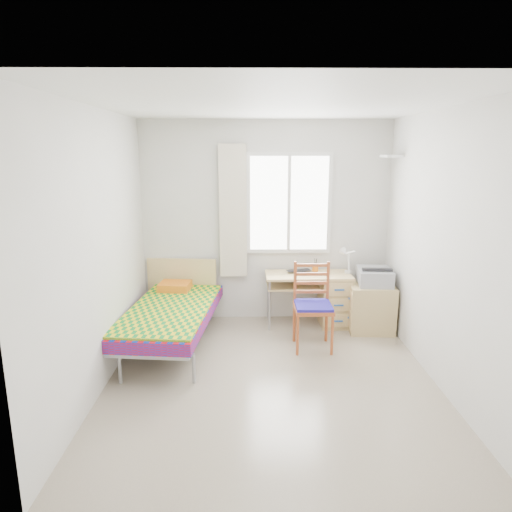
{
  "coord_description": "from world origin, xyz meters",
  "views": [
    {
      "loc": [
        -0.2,
        -4.14,
        2.19
      ],
      "look_at": [
        -0.14,
        0.55,
        1.13
      ],
      "focal_mm": 32.0,
      "sensor_mm": 36.0,
      "label": 1
    }
  ],
  "objects": [
    {
      "name": "bed",
      "position": [
        -1.11,
        0.85,
        0.4
      ],
      "size": [
        1.08,
        2.0,
        0.83
      ],
      "rotation": [
        0.0,
        0.0,
        -0.1
      ],
      "color": "#9799A0",
      "rests_on": "floor"
    },
    {
      "name": "printer",
      "position": [
        1.34,
        1.3,
        0.7
      ],
      "size": [
        0.45,
        0.5,
        0.2
      ],
      "rotation": [
        0.0,
        0.0,
        -0.09
      ],
      "color": "#9EA0A6",
      "rests_on": "cabinet"
    },
    {
      "name": "pen_cup",
      "position": [
        0.65,
        1.6,
        0.73
      ],
      "size": [
        0.08,
        0.08,
        0.1
      ],
      "primitive_type": "cylinder",
      "rotation": [
        0.0,
        0.0,
        -0.04
      ],
      "color": "orange",
      "rests_on": "desk"
    },
    {
      "name": "wall_left",
      "position": [
        -1.6,
        0.0,
        1.3
      ],
      "size": [
        0.0,
        3.5,
        3.5
      ],
      "primitive_type": "plane",
      "rotation": [
        1.57,
        0.0,
        1.57
      ],
      "color": "silver",
      "rests_on": "ground"
    },
    {
      "name": "window",
      "position": [
        0.3,
        1.73,
        1.55
      ],
      "size": [
        1.1,
        0.04,
        1.3
      ],
      "color": "white",
      "rests_on": "wall_back"
    },
    {
      "name": "wall_right",
      "position": [
        1.6,
        0.0,
        1.3
      ],
      "size": [
        0.0,
        3.5,
        3.5
      ],
      "primitive_type": "plane",
      "rotation": [
        1.57,
        0.0,
        -1.57
      ],
      "color": "silver",
      "rests_on": "ground"
    },
    {
      "name": "floor",
      "position": [
        0.0,
        0.0,
        0.0
      ],
      "size": [
        3.5,
        3.5,
        0.0
      ],
      "primitive_type": "plane",
      "color": "#BCAD93",
      "rests_on": "ground"
    },
    {
      "name": "floating_shelf",
      "position": [
        1.49,
        1.4,
        2.15
      ],
      "size": [
        0.2,
        0.32,
        0.03
      ],
      "primitive_type": "cube",
      "color": "white",
      "rests_on": "wall_right"
    },
    {
      "name": "wall_back",
      "position": [
        0.0,
        1.75,
        1.3
      ],
      "size": [
        3.2,
        0.0,
        3.2
      ],
      "primitive_type": "plane",
      "rotation": [
        1.57,
        0.0,
        0.0
      ],
      "color": "silver",
      "rests_on": "ground"
    },
    {
      "name": "cabinet",
      "position": [
        1.3,
        1.26,
        0.3
      ],
      "size": [
        0.58,
        0.52,
        0.59
      ],
      "rotation": [
        0.0,
        0.0,
        -0.06
      ],
      "color": "tan",
      "rests_on": "floor"
    },
    {
      "name": "curtain",
      "position": [
        -0.42,
        1.68,
        1.45
      ],
      "size": [
        0.35,
        0.05,
        1.7
      ],
      "primitive_type": "cube",
      "color": "#EFDFC6",
      "rests_on": "wall_back"
    },
    {
      "name": "book",
      "position": [
        0.38,
        1.5,
        0.59
      ],
      "size": [
        0.21,
        0.24,
        0.01
      ],
      "primitive_type": "imported",
      "rotation": [
        0.0,
        0.0,
        0.45
      ],
      "color": "gray",
      "rests_on": "desk"
    },
    {
      "name": "desk",
      "position": [
        0.82,
        1.47,
        0.37
      ],
      "size": [
        1.1,
        0.52,
        0.68
      ],
      "rotation": [
        0.0,
        0.0,
        0.02
      ],
      "color": "tan",
      "rests_on": "floor"
    },
    {
      "name": "task_lamp",
      "position": [
        1.0,
        1.39,
        0.91
      ],
      "size": [
        0.21,
        0.31,
        0.37
      ],
      "rotation": [
        0.0,
        0.0,
        -0.25
      ],
      "color": "white",
      "rests_on": "desk"
    },
    {
      "name": "laptop",
      "position": [
        0.44,
        1.53,
        0.69
      ],
      "size": [
        0.36,
        0.28,
        0.02
      ],
      "primitive_type": "imported",
      "rotation": [
        0.0,
        0.0,
        0.25
      ],
      "color": "black",
      "rests_on": "desk"
    },
    {
      "name": "ceiling",
      "position": [
        0.0,
        0.0,
        2.6
      ],
      "size": [
        3.5,
        3.5,
        0.0
      ],
      "primitive_type": "plane",
      "rotation": [
        3.14,
        0.0,
        0.0
      ],
      "color": "white",
      "rests_on": "wall_back"
    },
    {
      "name": "chair",
      "position": [
        0.51,
        0.78,
        0.55
      ],
      "size": [
        0.42,
        0.42,
        0.98
      ],
      "rotation": [
        0.0,
        0.0,
        0.0
      ],
      "color": "#A74620",
      "rests_on": "floor"
    }
  ]
}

